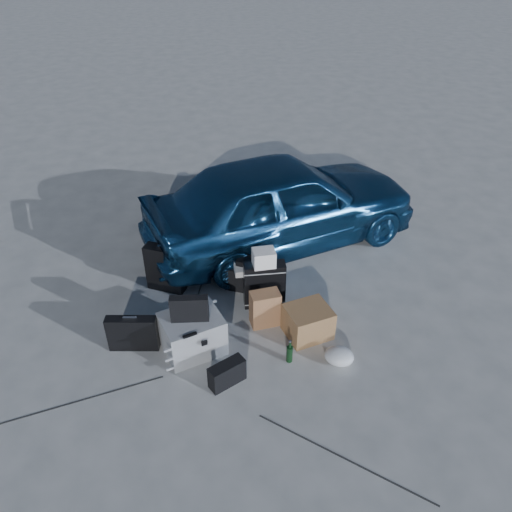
{
  "coord_description": "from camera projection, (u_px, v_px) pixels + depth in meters",
  "views": [
    {
      "loc": [
        0.03,
        -3.59,
        3.73
      ],
      "look_at": [
        0.32,
        0.85,
        0.64
      ],
      "focal_mm": 35.0,
      "sensor_mm": 36.0,
      "label": 1
    }
  ],
  "objects": [
    {
      "name": "white_carton",
      "position": [
        264.0,
        258.0,
        5.37
      ],
      "size": [
        0.26,
        0.22,
        0.19
      ],
      "primitive_type": "cube",
      "rotation": [
        0.0,
        0.0,
        0.13
      ],
      "color": "white",
      "rests_on": "suitcase_right"
    },
    {
      "name": "suitcase_right",
      "position": [
        264.0,
        285.0,
        5.59
      ],
      "size": [
        0.47,
        0.19,
        0.55
      ],
      "primitive_type": "cube",
      "rotation": [
        0.0,
        0.0,
        0.06
      ],
      "color": "black",
      "rests_on": "ground"
    },
    {
      "name": "pelican_case",
      "position": [
        193.0,
        334.0,
        5.03
      ],
      "size": [
        0.72,
        0.66,
        0.42
      ],
      "primitive_type": "cube",
      "rotation": [
        0.0,
        0.0,
        0.41
      ],
      "color": "gray",
      "rests_on": "ground"
    },
    {
      "name": "briefcase",
      "position": [
        133.0,
        333.0,
        5.06
      ],
      "size": [
        0.52,
        0.15,
        0.4
      ],
      "primitive_type": "cube",
      "rotation": [
        0.0,
        0.0,
        -0.07
      ],
      "color": "black",
      "rests_on": "ground"
    },
    {
      "name": "laptop_bag",
      "position": [
        189.0,
        309.0,
        4.82
      ],
      "size": [
        0.37,
        0.1,
        0.28
      ],
      "primitive_type": "cube",
      "rotation": [
        0.0,
        0.0,
        -0.02
      ],
      "color": "black",
      "rests_on": "pelican_case"
    },
    {
      "name": "suitcase_left",
      "position": [
        165.0,
        268.0,
        5.82
      ],
      "size": [
        0.47,
        0.32,
        0.58
      ],
      "primitive_type": "cube",
      "rotation": [
        0.0,
        0.0,
        -0.38
      ],
      "color": "black",
      "rests_on": "ground"
    },
    {
      "name": "green_bottle",
      "position": [
        290.0,
        352.0,
        4.94
      ],
      "size": [
        0.08,
        0.08,
        0.26
      ],
      "primitive_type": "cylinder",
      "rotation": [
        0.0,
        0.0,
        -0.27
      ],
      "color": "black",
      "rests_on": "ground"
    },
    {
      "name": "duffel_bag",
      "position": [
        252.0,
        278.0,
        5.9
      ],
      "size": [
        0.65,
        0.44,
        0.3
      ],
      "primitive_type": "cube",
      "rotation": [
        0.0,
        0.0,
        -0.34
      ],
      "color": "black",
      "rests_on": "ground"
    },
    {
      "name": "kraft_bag",
      "position": [
        265.0,
        309.0,
        5.36
      ],
      "size": [
        0.34,
        0.25,
        0.41
      ],
      "primitive_type": "cube",
      "rotation": [
        0.0,
        0.0,
        0.21
      ],
      "color": "#AA6F4A",
      "rests_on": "ground"
    },
    {
      "name": "messenger_bag",
      "position": [
        227.0,
        374.0,
        4.71
      ],
      "size": [
        0.37,
        0.31,
        0.25
      ],
      "primitive_type": "cube",
      "rotation": [
        0.0,
        0.0,
        0.57
      ],
      "color": "black",
      "rests_on": "ground"
    },
    {
      "name": "flat_box_white",
      "position": [
        253.0,
        265.0,
        5.79
      ],
      "size": [
        0.47,
        0.37,
        0.08
      ],
      "primitive_type": "cube",
      "rotation": [
        0.0,
        0.0,
        0.1
      ],
      "color": "white",
      "rests_on": "duffel_bag"
    },
    {
      "name": "plastic_bag",
      "position": [
        339.0,
        356.0,
        4.96
      ],
      "size": [
        0.37,
        0.34,
        0.16
      ],
      "primitive_type": "ellipsoid",
      "rotation": [
        0.0,
        0.0,
        -0.37
      ],
      "color": "silver",
      "rests_on": "ground"
    },
    {
      "name": "cardboard_box",
      "position": [
        308.0,
        322.0,
        5.24
      ],
      "size": [
        0.55,
        0.52,
        0.34
      ],
      "primitive_type": "cube",
      "rotation": [
        0.0,
        0.0,
        0.33
      ],
      "color": "#996943",
      "rests_on": "ground"
    },
    {
      "name": "car",
      "position": [
        282.0,
        202.0,
        6.47
      ],
      "size": [
        3.89,
        2.67,
        1.23
      ],
      "primitive_type": "imported",
      "rotation": [
        0.0,
        0.0,
        1.94
      ],
      "color": "navy",
      "rests_on": "ground"
    },
    {
      "name": "flat_box_black",
      "position": [
        251.0,
        261.0,
        5.74
      ],
      "size": [
        0.36,
        0.32,
        0.06
      ],
      "primitive_type": "cube",
      "rotation": [
        0.0,
        0.0,
        -0.41
      ],
      "color": "black",
      "rests_on": "flat_box_white"
    },
    {
      "name": "ground",
      "position": [
        230.0,
        356.0,
        5.06
      ],
      "size": [
        60.0,
        60.0,
        0.0
      ],
      "primitive_type": "plane",
      "color": "#B5B4B0",
      "rests_on": "ground"
    }
  ]
}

